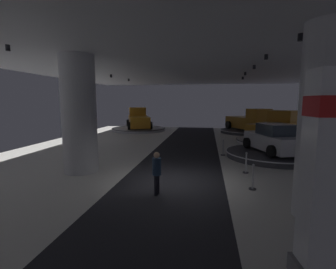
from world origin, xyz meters
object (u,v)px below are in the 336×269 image
at_px(display_car_mid_right, 274,139).
at_px(display_platform_deep_left, 139,129).
at_px(display_platform_mid_right, 273,154).
at_px(pickup_truck_deep_left, 138,120).
at_px(visitor_walking_near, 157,171).
at_px(column_right, 325,124).
at_px(display_platform_far_right, 273,141).
at_px(column_left, 79,115).
at_px(display_platform_deep_right, 247,131).
at_px(pickup_truck_deep_right, 250,121).
at_px(pickup_truck_far_right, 275,128).

bearing_deg(display_car_mid_right, display_platform_deep_left, 134.39).
xyz_separation_m(display_platform_deep_left, display_platform_mid_right, (11.75, -11.99, 0.00)).
bearing_deg(pickup_truck_deep_left, visitor_walking_near, -72.36).
bearing_deg(column_right, display_platform_mid_right, 85.05).
height_order(display_platform_deep_left, display_platform_far_right, display_platform_deep_left).
xyz_separation_m(column_left, display_platform_deep_right, (10.25, 16.56, -2.57)).
distance_m(column_left, pickup_truck_deep_left, 17.07).
bearing_deg(display_platform_deep_left, pickup_truck_deep_right, -1.51).
distance_m(column_left, display_platform_deep_left, 16.89).
relative_size(column_left, display_platform_far_right, 0.97).
distance_m(display_platform_deep_left, visitor_walking_near, 19.97).
relative_size(column_left, pickup_truck_far_right, 1.00).
bearing_deg(display_platform_far_right, pickup_truck_deep_right, 96.98).
distance_m(display_platform_deep_left, display_platform_far_right, 14.67).
distance_m(display_platform_mid_right, visitor_walking_near, 9.10).
height_order(pickup_truck_deep_right, visitor_walking_near, pickup_truck_deep_right).
bearing_deg(display_platform_far_right, column_right, -98.40).
xyz_separation_m(column_right, display_platform_mid_right, (0.69, 7.94, -2.56)).
bearing_deg(display_platform_far_right, display_platform_deep_right, 97.99).
relative_size(pickup_truck_deep_right, visitor_walking_near, 3.56).
xyz_separation_m(pickup_truck_deep_right, display_car_mid_right, (-0.46, -11.69, -0.16)).
xyz_separation_m(pickup_truck_far_right, visitor_walking_near, (-7.16, -12.51, -0.35)).
xyz_separation_m(column_left, display_platform_deep_left, (-1.81, 16.60, -2.56)).
bearing_deg(display_platform_far_right, display_car_mid_right, -103.35).
distance_m(column_left, display_platform_far_right, 15.12).
distance_m(display_car_mid_right, pickup_truck_far_right, 5.69).
distance_m(column_right, pickup_truck_deep_right, 19.70).
distance_m(column_right, pickup_truck_deep_left, 23.16).
bearing_deg(display_platform_mid_right, display_platform_deep_right, 88.52).
bearing_deg(pickup_truck_far_right, pickup_truck_deep_right, 99.00).
height_order(display_platform_deep_right, pickup_truck_far_right, pickup_truck_far_right).
bearing_deg(column_left, display_platform_mid_right, 24.90).
xyz_separation_m(display_platform_deep_right, pickup_truck_deep_right, (0.16, -0.28, 1.08)).
xyz_separation_m(column_right, display_platform_deep_left, (-11.07, 19.93, -2.56)).
bearing_deg(display_platform_deep_right, display_platform_far_right, -82.01).
relative_size(pickup_truck_deep_right, display_car_mid_right, 1.24).
xyz_separation_m(display_car_mid_right, visitor_walking_near, (-5.73, -7.01, -0.20)).
height_order(pickup_truck_deep_right, pickup_truck_deep_left, pickup_truck_deep_left).
distance_m(display_platform_deep_left, pickup_truck_deep_left, 1.13).
height_order(column_left, pickup_truck_deep_right, column_left).
bearing_deg(pickup_truck_deep_right, pickup_truck_far_right, -81.00).
relative_size(pickup_truck_deep_right, pickup_truck_deep_left, 0.99).
xyz_separation_m(column_right, display_platform_far_right, (1.94, 13.16, -2.57)).
bearing_deg(display_platform_deep_left, display_platform_far_right, -27.50).
height_order(display_platform_deep_left, pickup_truck_deep_left, pickup_truck_deep_left).
xyz_separation_m(display_platform_deep_left, display_car_mid_right, (11.76, -12.02, 0.92)).
relative_size(pickup_truck_far_right, visitor_walking_near, 3.46).
height_order(display_platform_mid_right, display_platform_far_right, display_platform_mid_right).
bearing_deg(column_left, pickup_truck_deep_right, 57.41).
bearing_deg(display_platform_far_right, pickup_truck_deep_left, 151.67).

